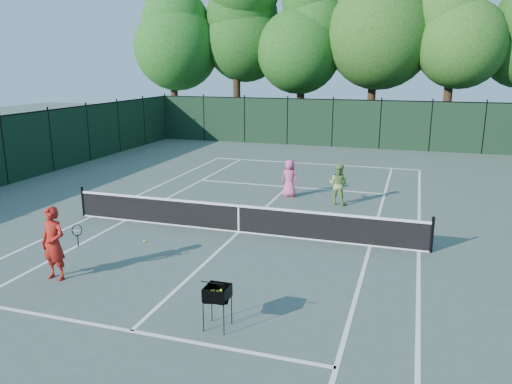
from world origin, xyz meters
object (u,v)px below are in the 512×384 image
(ball_hopper, at_px, (217,293))
(loose_ball_midcourt, at_px, (144,241))
(player_pink, at_px, (290,178))
(coach, at_px, (54,244))
(player_green, at_px, (338,184))

(ball_hopper, height_order, loose_ball_midcourt, ball_hopper)
(player_pink, xyz_separation_m, ball_hopper, (1.15, -10.59, 0.01))
(coach, xyz_separation_m, ball_hopper, (4.73, -1.01, -0.16))
(ball_hopper, bearing_deg, coach, 154.92)
(coach, xyz_separation_m, loose_ball_midcourt, (0.74, 2.98, -0.89))
(coach, bearing_deg, loose_ball_midcourt, 80.58)
(coach, height_order, player_green, coach)
(ball_hopper, bearing_deg, player_pink, 83.19)
(player_pink, relative_size, ball_hopper, 1.65)
(coach, distance_m, player_pink, 10.22)
(player_green, relative_size, ball_hopper, 1.72)
(player_pink, height_order, ball_hopper, player_pink)
(player_pink, relative_size, player_green, 0.96)
(ball_hopper, xyz_separation_m, loose_ball_midcourt, (-3.99, 3.99, -0.73))
(ball_hopper, relative_size, loose_ball_midcourt, 13.43)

